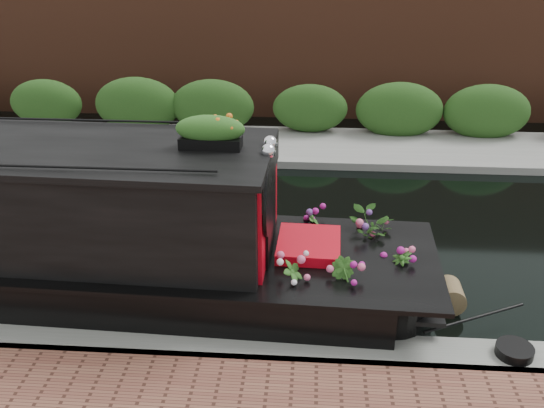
{
  "coord_description": "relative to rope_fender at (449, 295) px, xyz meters",
  "views": [
    {
      "loc": [
        2.38,
        -9.27,
        5.06
      ],
      "look_at": [
        1.76,
        -0.6,
        0.87
      ],
      "focal_mm": 40.0,
      "sensor_mm": 36.0,
      "label": 1
    }
  ],
  "objects": [
    {
      "name": "ground",
      "position": [
        -4.36,
        1.99,
        -0.2
      ],
      "size": [
        80.0,
        80.0,
        0.0
      ],
      "primitive_type": "plane",
      "color": "black",
      "rests_on": "ground"
    },
    {
      "name": "far_hedge",
      "position": [
        -4.36,
        7.09,
        -0.2
      ],
      "size": [
        40.0,
        1.1,
        2.8
      ],
      "primitive_type": "cube",
      "color": "#244A18",
      "rests_on": "ground"
    },
    {
      "name": "far_brick_wall",
      "position": [
        -4.36,
        9.19,
        -0.2
      ],
      "size": [
        40.0,
        1.0,
        8.0
      ],
      "primitive_type": "cube",
      "color": "brown",
      "rests_on": "ground"
    },
    {
      "name": "rope_fender",
      "position": [
        0.0,
        0.0,
        0.0
      ],
      "size": [
        0.4,
        0.45,
        0.4
      ],
      "primitive_type": "cylinder",
      "rotation": [
        1.57,
        0.0,
        0.0
      ],
      "color": "brown",
      "rests_on": "ground"
    },
    {
      "name": "coiled_mooring_rope",
      "position": [
        0.52,
        -1.29,
        0.11
      ],
      "size": [
        0.45,
        0.45,
        0.12
      ],
      "primitive_type": "cylinder",
      "color": "black",
      "rests_on": "near_bank_coping"
    },
    {
      "name": "far_bank_path",
      "position": [
        -4.36,
        6.19,
        -0.2
      ],
      "size": [
        40.0,
        2.4,
        0.34
      ],
      "primitive_type": "cube",
      "color": "gray",
      "rests_on": "ground"
    },
    {
      "name": "near_bank_coping",
      "position": [
        -4.36,
        -1.31,
        -0.2
      ],
      "size": [
        40.0,
        0.6,
        0.5
      ],
      "primitive_type": "cube",
      "color": "gray",
      "rests_on": "ground"
    }
  ]
}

